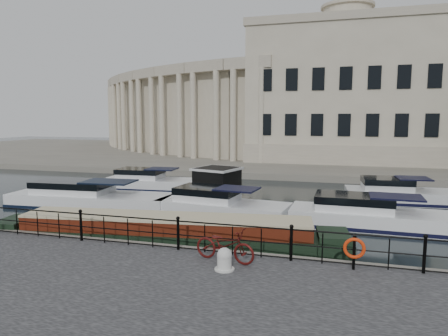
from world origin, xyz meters
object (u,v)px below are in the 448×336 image
Objects in this scene: life_ring_post at (354,249)px; harbour_hut at (217,186)px; narrowboat at (165,235)px; bicycle at (225,245)px; mooring_bollard at (224,259)px.

harbour_hut is at bearing 124.56° from life_ring_post.
life_ring_post is 13.79m from harbour_hut.
life_ring_post reaches higher than narrowboat.
bicycle is 3.02× the size of mooring_bollard.
mooring_bollard is at bearing -50.98° from narrowboat.
life_ring_post is 0.07× the size of narrowboat.
life_ring_post is 0.27× the size of harbour_hut.
life_ring_post is at bearing -73.32° from bicycle.
harbour_hut is (-3.78, 11.69, -0.15)m from bicycle.
life_ring_post reaches higher than mooring_bollard.
harbour_hut is at bearing 107.73° from mooring_bollard.
bicycle reaches higher than narrowboat.
harbour_hut is (-3.97, 12.41, 0.07)m from mooring_bollard.
mooring_bollard is (0.19, -0.72, -0.23)m from bicycle.
bicycle is 0.14× the size of narrowboat.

